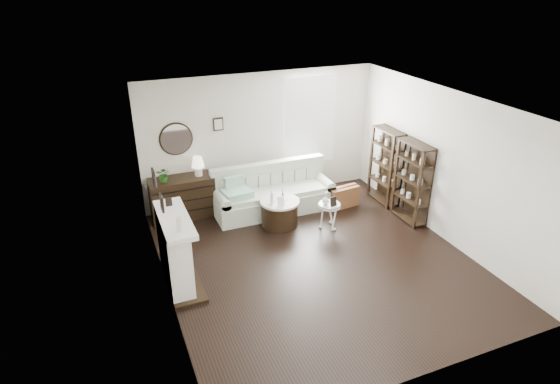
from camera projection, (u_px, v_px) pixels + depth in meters
name	position (u px, v px, depth m)	size (l,w,h in m)	color
room	(294.00, 123.00, 9.83)	(5.50, 5.50, 5.50)	black
fireplace	(175.00, 253.00, 7.24)	(0.50, 1.40, 1.84)	white
shelf_unit_far	(386.00, 166.00, 9.76)	(0.30, 0.80, 1.60)	black
shelf_unit_near	(412.00, 182.00, 9.00)	(0.30, 0.80, 1.60)	black
sofa	(273.00, 195.00, 9.61)	(2.45, 0.85, 0.95)	beige
quilt	(237.00, 193.00, 9.13)	(0.55, 0.45, 0.14)	#248658
suitcase	(344.00, 197.00, 9.75)	(0.66, 0.22, 0.44)	brown
dresser	(182.00, 197.00, 9.29)	(1.25, 0.53, 0.83)	black
table_lamp	(198.00, 166.00, 9.15)	(0.25, 0.25, 0.40)	white
potted_plant	(164.00, 175.00, 8.90)	(0.27, 0.24, 0.30)	#1F4F16
drum_table	(280.00, 213.00, 9.02)	(0.76, 0.76, 0.53)	black
pedestal_table	(329.00, 206.00, 8.85)	(0.42, 0.42, 0.51)	white
eiffel_drum	(283.00, 194.00, 8.94)	(0.12, 0.12, 0.20)	black
bottle_drum	(272.00, 197.00, 8.72)	(0.07, 0.07, 0.29)	silver
card_frame_drum	(281.00, 201.00, 8.70)	(0.13, 0.01, 0.18)	white
eiffel_ped	(333.00, 198.00, 8.84)	(0.10, 0.10, 0.17)	black
flask_ped	(326.00, 198.00, 8.77)	(0.13, 0.13, 0.25)	silver
card_frame_ped	(333.00, 202.00, 8.70)	(0.14, 0.01, 0.18)	black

